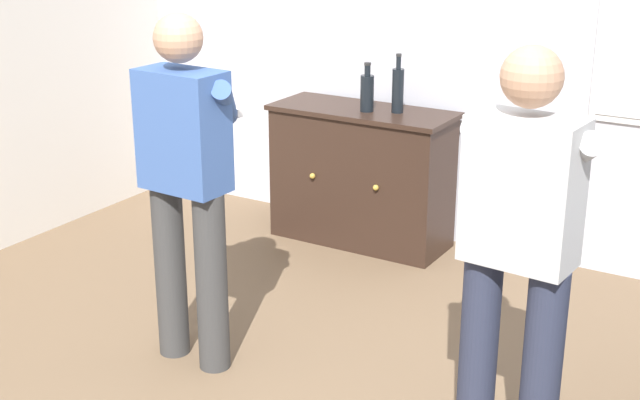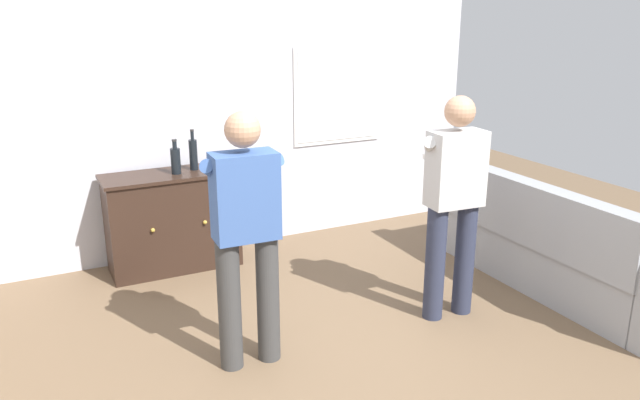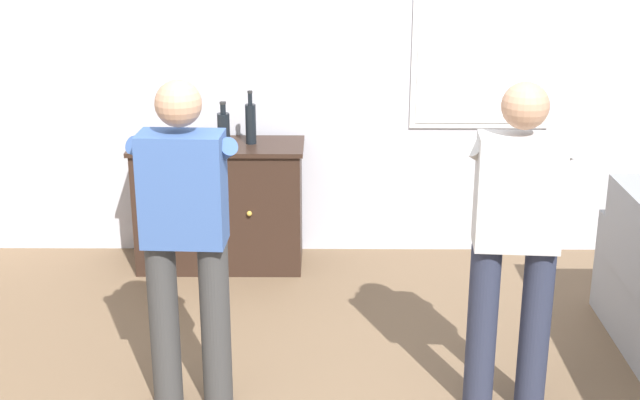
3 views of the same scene
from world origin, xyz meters
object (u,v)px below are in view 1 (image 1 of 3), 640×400
object	(u,v)px
bottle_wine_green	(367,92)
person_standing_right	(520,247)
sideboard_cabinet	(362,176)
person_standing_left	(187,176)
bottle_liquor_amber	(398,89)

from	to	relation	value
bottle_wine_green	person_standing_right	xyz separation A→B (m)	(1.59, -1.78, -0.07)
sideboard_cabinet	person_standing_left	size ratio (longest dim) A/B	0.70
person_standing_right	person_standing_left	bearing A→B (deg)	178.75
sideboard_cabinet	person_standing_right	world-z (taller)	person_standing_right
bottle_liquor_amber	person_standing_left	world-z (taller)	person_standing_left
bottle_wine_green	person_standing_right	bearing A→B (deg)	-48.12
bottle_liquor_amber	person_standing_right	world-z (taller)	person_standing_right
sideboard_cabinet	person_standing_right	distance (m)	2.50
sideboard_cabinet	person_standing_right	bearing A→B (deg)	-47.88
bottle_wine_green	person_standing_left	bearing A→B (deg)	-89.88
sideboard_cabinet	bottle_wine_green	distance (m)	0.57
sideboard_cabinet	bottle_wine_green	size ratio (longest dim) A/B	3.86
bottle_liquor_amber	bottle_wine_green	bearing A→B (deg)	-158.94
person_standing_left	sideboard_cabinet	bearing A→B (deg)	91.78
bottle_wine_green	person_standing_right	size ratio (longest dim) A/B	0.18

